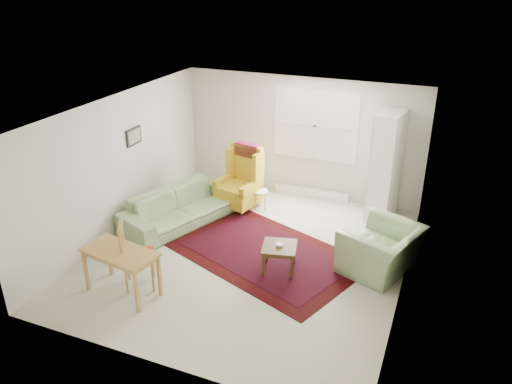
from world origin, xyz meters
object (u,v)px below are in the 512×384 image
at_px(sofa, 180,201).
at_px(coffee_table, 279,257).
at_px(wingback_chair, 238,179).
at_px(desk, 122,272).
at_px(cabinet, 386,166).
at_px(desk_chair, 138,255).
at_px(stool, 260,200).
at_px(armchair, 381,245).

height_order(sofa, coffee_table, sofa).
distance_m(wingback_chair, desk, 3.31).
bearing_deg(wingback_chair, desk, -85.42).
distance_m(cabinet, desk, 5.15).
bearing_deg(desk_chair, cabinet, -71.04).
distance_m(stool, desk, 3.50).
xyz_separation_m(stool, cabinet, (2.30, 0.63, 0.84)).
bearing_deg(desk, coffee_table, 37.05).
distance_m(armchair, desk, 3.99).
bearing_deg(stool, armchair, -27.48).
bearing_deg(coffee_table, stool, 119.58).
relative_size(desk, desk_chair, 1.05).
relative_size(coffee_table, stool, 1.32).
distance_m(wingback_chair, cabinet, 2.86).
xyz_separation_m(sofa, cabinet, (3.46, 1.77, 0.57)).
relative_size(cabinet, desk, 1.85).
bearing_deg(armchair, stool, -97.75).
relative_size(armchair, desk_chair, 1.10).
bearing_deg(sofa, cabinet, -42.45).
relative_size(stool, desk, 0.36).
bearing_deg(sofa, coffee_table, -88.76).
distance_m(wingback_chair, desk_chair, 3.04).
bearing_deg(sofa, desk, -151.59).
height_order(cabinet, desk, cabinet).
bearing_deg(sofa, armchair, -72.66).
height_order(coffee_table, desk, desk).
relative_size(armchair, wingback_chair, 0.92).
bearing_deg(armchair, desk, -39.45).
bearing_deg(cabinet, wingback_chair, -156.73).
bearing_deg(stool, coffee_table, -60.42).
relative_size(coffee_table, desk, 0.47).
bearing_deg(stool, wingback_chair, -164.98).
distance_m(sofa, desk_chair, 2.05).
distance_m(armchair, coffee_table, 1.62).
relative_size(wingback_chair, stool, 3.16).
distance_m(sofa, cabinet, 3.93).
xyz_separation_m(sofa, wingback_chair, (0.73, 1.03, 0.17)).
relative_size(armchair, cabinet, 0.56).
relative_size(wingback_chair, desk, 1.13).
height_order(stool, desk, desk).
distance_m(stool, desk_chair, 3.24).
distance_m(sofa, stool, 1.65).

